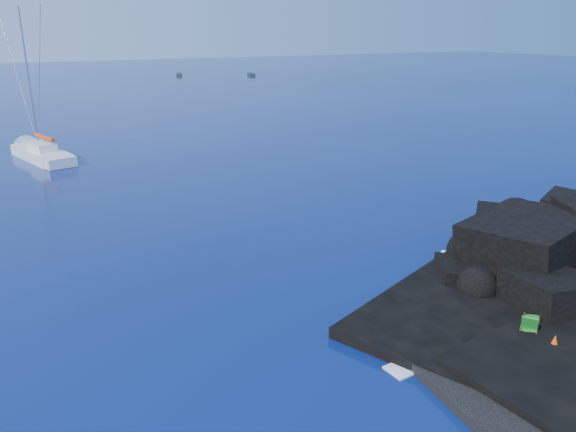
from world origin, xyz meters
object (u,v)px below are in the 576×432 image
distant_boat_a (179,76)px  sailboat (42,159)px  distant_boat_b (251,75)px  deck_chair (531,318)px  marker_cone (554,343)px

distant_boat_a → sailboat: bearing=-97.5°
sailboat → distant_boat_b: 91.93m
sailboat → deck_chair: 43.46m
deck_chair → distant_boat_a: 126.28m
marker_cone → distant_boat_a: marker_cone is taller
sailboat → distant_boat_b: (53.83, 74.53, 0.00)m
sailboat → deck_chair: sailboat is taller
sailboat → distant_boat_b: sailboat is taller
deck_chair → distant_boat_a: bearing=44.3°
sailboat → deck_chair: size_ratio=8.51×
sailboat → marker_cone: 44.62m
deck_chair → marker_cone: (-0.36, -1.34, -0.22)m
deck_chair → marker_cone: size_ratio=2.50×
marker_cone → distant_boat_a: 127.66m
marker_cone → sailboat: bearing=107.0°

